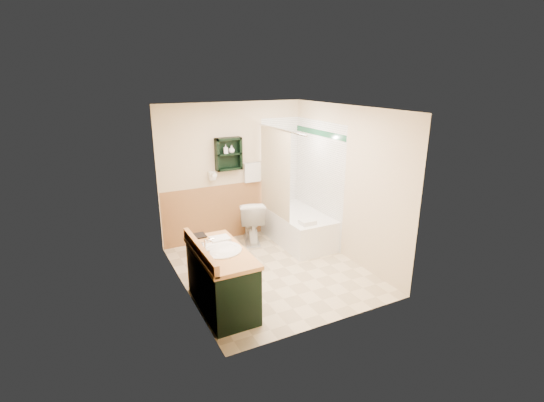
{
  "coord_description": "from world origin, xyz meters",
  "views": [
    {
      "loc": [
        -2.41,
        -4.77,
        2.81
      ],
      "look_at": [
        0.11,
        0.2,
        1.03
      ],
      "focal_mm": 26.0,
      "sensor_mm": 36.0,
      "label": 1
    }
  ],
  "objects_px": {
    "vanity": "(222,279)",
    "toilet": "(251,221)",
    "hair_dryer": "(212,176)",
    "soap_bottle_b": "(232,150)",
    "wall_shelf": "(229,154)",
    "vanity_book": "(194,230)",
    "soap_bottle_a": "(226,151)",
    "bathtub": "(298,227)"
  },
  "relations": [
    {
      "from": "vanity",
      "to": "soap_bottle_a",
      "type": "height_order",
      "value": "soap_bottle_a"
    },
    {
      "from": "hair_dryer",
      "to": "toilet",
      "type": "xyz_separation_m",
      "value": [
        0.58,
        -0.27,
        -0.82
      ]
    },
    {
      "from": "toilet",
      "to": "soap_bottle_a",
      "type": "bearing_deg",
      "value": -18.17
    },
    {
      "from": "toilet",
      "to": "soap_bottle_a",
      "type": "xyz_separation_m",
      "value": [
        -0.34,
        0.24,
        1.22
      ]
    },
    {
      "from": "toilet",
      "to": "vanity_book",
      "type": "distance_m",
      "value": 1.87
    },
    {
      "from": "hair_dryer",
      "to": "soap_bottle_b",
      "type": "relative_size",
      "value": 1.88
    },
    {
      "from": "bathtub",
      "to": "soap_bottle_b",
      "type": "bearing_deg",
      "value": 148.21
    },
    {
      "from": "wall_shelf",
      "to": "vanity_book",
      "type": "relative_size",
      "value": 2.76
    },
    {
      "from": "hair_dryer",
      "to": "soap_bottle_a",
      "type": "height_order",
      "value": "soap_bottle_a"
    },
    {
      "from": "soap_bottle_a",
      "to": "wall_shelf",
      "type": "bearing_deg",
      "value": 5.64
    },
    {
      "from": "soap_bottle_a",
      "to": "vanity",
      "type": "bearing_deg",
      "value": -112.99
    },
    {
      "from": "hair_dryer",
      "to": "vanity",
      "type": "height_order",
      "value": "hair_dryer"
    },
    {
      "from": "wall_shelf",
      "to": "vanity",
      "type": "xyz_separation_m",
      "value": [
        -0.89,
        -2.0,
        -1.16
      ]
    },
    {
      "from": "vanity",
      "to": "vanity_book",
      "type": "distance_m",
      "value": 0.75
    },
    {
      "from": "toilet",
      "to": "wall_shelf",
      "type": "bearing_deg",
      "value": -23.28
    },
    {
      "from": "bathtub",
      "to": "toilet",
      "type": "relative_size",
      "value": 1.96
    },
    {
      "from": "hair_dryer",
      "to": "bathtub",
      "type": "bearing_deg",
      "value": -25.49
    },
    {
      "from": "vanity",
      "to": "toilet",
      "type": "distance_m",
      "value": 2.11
    },
    {
      "from": "wall_shelf",
      "to": "toilet",
      "type": "distance_m",
      "value": 1.23
    },
    {
      "from": "wall_shelf",
      "to": "toilet",
      "type": "bearing_deg",
      "value": -40.49
    },
    {
      "from": "hair_dryer",
      "to": "vanity_book",
      "type": "distance_m",
      "value": 1.69
    },
    {
      "from": "toilet",
      "to": "soap_bottle_a",
      "type": "height_order",
      "value": "soap_bottle_a"
    },
    {
      "from": "wall_shelf",
      "to": "bathtub",
      "type": "relative_size",
      "value": 0.37
    },
    {
      "from": "hair_dryer",
      "to": "bathtub",
      "type": "height_order",
      "value": "hair_dryer"
    },
    {
      "from": "vanity",
      "to": "soap_bottle_a",
      "type": "relative_size",
      "value": 8.29
    },
    {
      "from": "soap_bottle_a",
      "to": "soap_bottle_b",
      "type": "relative_size",
      "value": 1.16
    },
    {
      "from": "wall_shelf",
      "to": "bathtub",
      "type": "bearing_deg",
      "value": -30.62
    },
    {
      "from": "bathtub",
      "to": "soap_bottle_a",
      "type": "bearing_deg",
      "value": 150.78
    },
    {
      "from": "vanity",
      "to": "bathtub",
      "type": "height_order",
      "value": "vanity"
    },
    {
      "from": "hair_dryer",
      "to": "bathtub",
      "type": "distance_m",
      "value": 1.74
    },
    {
      "from": "vanity",
      "to": "soap_bottle_a",
      "type": "xyz_separation_m",
      "value": [
        0.84,
        1.99,
        1.21
      ]
    },
    {
      "from": "vanity_book",
      "to": "soap_bottle_b",
      "type": "relative_size",
      "value": 1.56
    },
    {
      "from": "soap_bottle_a",
      "to": "soap_bottle_b",
      "type": "height_order",
      "value": "soap_bottle_b"
    },
    {
      "from": "hair_dryer",
      "to": "vanity_book",
      "type": "relative_size",
      "value": 1.2
    },
    {
      "from": "vanity_book",
      "to": "soap_bottle_b",
      "type": "height_order",
      "value": "soap_bottle_b"
    },
    {
      "from": "soap_bottle_a",
      "to": "toilet",
      "type": "bearing_deg",
      "value": -35.38
    },
    {
      "from": "hair_dryer",
      "to": "vanity",
      "type": "relative_size",
      "value": 0.19
    },
    {
      "from": "wall_shelf",
      "to": "hair_dryer",
      "type": "relative_size",
      "value": 2.29
    },
    {
      "from": "vanity",
      "to": "soap_bottle_a",
      "type": "bearing_deg",
      "value": 67.01
    },
    {
      "from": "wall_shelf",
      "to": "soap_bottle_a",
      "type": "bearing_deg",
      "value": -174.36
    },
    {
      "from": "bathtub",
      "to": "vanity_book",
      "type": "distance_m",
      "value": 2.33
    },
    {
      "from": "soap_bottle_a",
      "to": "soap_bottle_b",
      "type": "distance_m",
      "value": 0.11
    }
  ]
}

